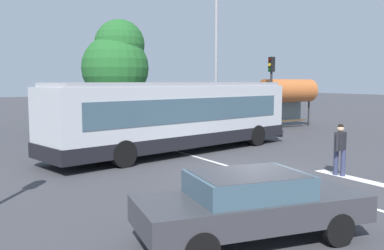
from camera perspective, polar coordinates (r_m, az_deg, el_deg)
The scene contains 13 objects.
ground_plane at distance 14.54m, azimuth 8.74°, elevation -6.54°, with size 160.00×160.00×0.00m, color #3D3D42.
city_transit_bus at distance 18.60m, azimuth -1.99°, elevation 1.18°, with size 12.50×5.16×3.06m.
pedestrian_crossing_street at distance 14.86m, azimuth 19.16°, elevation -2.74°, with size 0.56×0.39×1.72m.
foreground_sedan at distance 8.50m, azimuth 7.81°, elevation -10.17°, with size 4.75×2.58×1.35m.
parked_car_blue at distance 25.74m, azimuth -17.48°, elevation 0.37°, with size 1.98×4.55×1.35m.
parked_car_silver at distance 26.63m, azimuth -12.21°, elevation 0.68°, with size 1.97×4.55×1.35m.
parked_car_white at distance 27.77m, azimuth -6.97°, elevation 0.98°, with size 1.91×4.52×1.35m.
traffic_light_far_corner at distance 26.75m, azimuth 10.53°, elevation 5.72°, with size 0.33×0.32×4.59m.
bus_stop_shelter at distance 29.47m, azimuth 12.65°, elevation 4.38°, with size 4.12×1.54×3.25m.
twin_arm_street_lamp at distance 25.61m, azimuth 3.24°, elevation 11.63°, with size 4.76×0.32×9.25m.
background_tree_right at distance 32.41m, azimuth -10.03°, elevation 8.40°, with size 4.94×4.94×7.67m.
crosswalk_painted_stripes at distance 12.69m, azimuth 12.54°, elevation -8.43°, with size 6.18×2.88×0.01m.
lane_center_line at distance 16.08m, azimuth 4.11°, elevation -5.28°, with size 0.16×24.00×0.01m, color silver.
Camera 1 is at (-9.06, -10.94, 3.10)m, focal length 39.94 mm.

